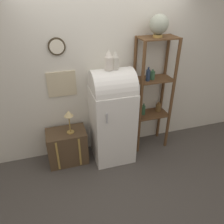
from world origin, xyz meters
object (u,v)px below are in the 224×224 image
Objects in this scene: vase_center at (115,61)px; desk_lamp at (69,116)px; vase_left at (109,61)px; suitcase_trunk at (67,146)px; globe at (159,25)px; refrigerator at (112,114)px.

desk_lamp is (-0.70, 0.04, -0.78)m from vase_center.
vase_left is 0.99m from desk_lamp.
vase_center is (0.77, -0.08, 1.36)m from suitcase_trunk.
vase_left is (0.68, -0.08, 1.37)m from suitcase_trunk.
vase_left reaches higher than desk_lamp.
suitcase_trunk is at bearing 174.10° from vase_center.
globe is 1.20× the size of vase_center.
desk_lamp is at bearing 177.30° from refrigerator.
suitcase_trunk is 0.59m from desk_lamp.
globe is 1.11× the size of vase_left.
globe is (1.43, 0.01, 1.78)m from suitcase_trunk.
suitcase_trunk is 1.57m from vase_center.
suitcase_trunk is 2.41× the size of vase_center.
vase_center reaches higher than suitcase_trunk.
vase_left is (-0.75, -0.09, -0.41)m from globe.
desk_lamp is at bearing -27.94° from suitcase_trunk.
refrigerator is 4.98× the size of globe.
vase_center is 1.05m from desk_lamp.
refrigerator is at bearing 13.40° from vase_left.
globe is 0.78m from vase_center.
vase_left reaches higher than vase_center.
vase_center is 0.66× the size of desk_lamp.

